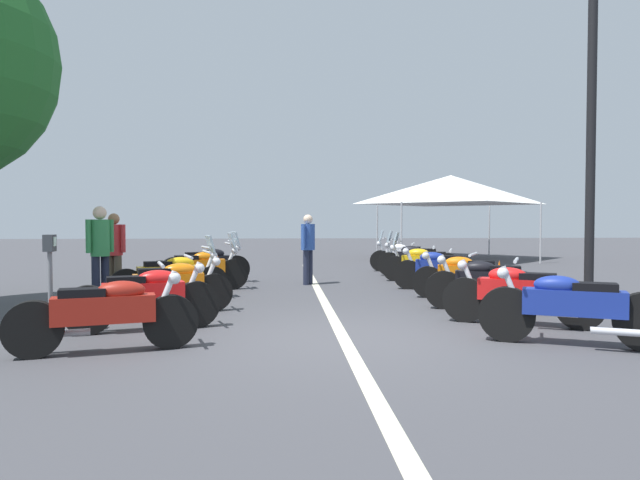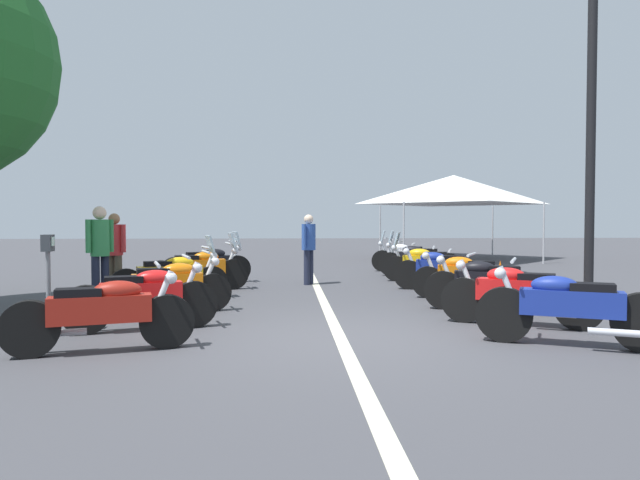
{
  "view_description": "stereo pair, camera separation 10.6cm",
  "coord_description": "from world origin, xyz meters",
  "views": [
    {
      "loc": [
        -7.04,
        0.77,
        1.47
      ],
      "look_at": [
        4.34,
        0.0,
        1.08
      ],
      "focal_mm": 32.0,
      "sensor_mm": 36.0,
      "label": 1
    },
    {
      "loc": [
        -7.04,
        0.67,
        1.47
      ],
      "look_at": [
        4.34,
        0.0,
        1.08
      ],
      "focal_mm": 32.0,
      "sensor_mm": 36.0,
      "label": 2
    }
  ],
  "objects": [
    {
      "name": "ground_plane",
      "position": [
        0.0,
        0.0,
        0.0
      ],
      "size": [
        80.0,
        80.0,
        0.0
      ],
      "primitive_type": "plane",
      "color": "#424247"
    },
    {
      "name": "lane_centre_stripe",
      "position": [
        3.5,
        0.0,
        0.0
      ],
      "size": [
        16.71,
        0.16,
        0.01
      ],
      "primitive_type": "cube",
      "color": "beige",
      "rests_on": "ground_plane"
    },
    {
      "name": "motorcycle_left_row_0",
      "position": [
        -0.61,
        2.72,
        0.45
      ],
      "size": [
        0.82,
        2.01,
        0.99
      ],
      "rotation": [
        0.0,
        0.0,
        -1.29
      ],
      "color": "black",
      "rests_on": "ground_plane"
    },
    {
      "name": "motorcycle_left_row_1",
      "position": [
        0.65,
        2.59,
        0.46
      ],
      "size": [
        0.85,
        1.97,
        1.0
      ],
      "rotation": [
        0.0,
        0.0,
        -1.26
      ],
      "color": "black",
      "rests_on": "ground_plane"
    },
    {
      "name": "motorcycle_left_row_2",
      "position": [
        2.06,
        2.53,
        0.45
      ],
      "size": [
        0.87,
        1.97,
        0.99
      ],
      "rotation": [
        0.0,
        0.0,
        -1.26
      ],
      "color": "black",
      "rests_on": "ground_plane"
    },
    {
      "name": "motorcycle_left_row_3",
      "position": [
        3.62,
        2.79,
        0.46
      ],
      "size": [
        0.98,
        2.06,
        1.19
      ],
      "rotation": [
        0.0,
        0.0,
        -1.21
      ],
      "color": "black",
      "rests_on": "ground_plane"
    },
    {
      "name": "motorcycle_left_row_4",
      "position": [
        5.02,
        2.51,
        0.47
      ],
      "size": [
        0.82,
        2.11,
        1.22
      ],
      "rotation": [
        0.0,
        0.0,
        -1.31
      ],
      "color": "black",
      "rests_on": "ground_plane"
    },
    {
      "name": "motorcycle_left_row_5",
      "position": [
        6.36,
        2.5,
        0.47
      ],
      "size": [
        0.97,
        2.02,
        1.21
      ],
      "rotation": [
        0.0,
        0.0,
        -1.2
      ],
      "color": "black",
      "rests_on": "ground_plane"
    },
    {
      "name": "motorcycle_right_row_0",
      "position": [
        -0.63,
        -2.62,
        0.47
      ],
      "size": [
        1.08,
        2.0,
        1.01
      ],
      "rotation": [
        0.0,
        0.0,
        1.13
      ],
      "color": "black",
      "rests_on": "ground_plane"
    },
    {
      "name": "motorcycle_right_row_1",
      "position": [
        0.69,
        -2.55,
        0.46
      ],
      "size": [
        1.15,
        1.99,
        1.0
      ],
      "rotation": [
        0.0,
        0.0,
        1.09
      ],
      "color": "black",
      "rests_on": "ground_plane"
    },
    {
      "name": "motorcycle_right_row_2",
      "position": [
        2.02,
        -2.62,
        0.46
      ],
      "size": [
        0.94,
        2.05,
        1.0
      ],
      "rotation": [
        0.0,
        0.0,
        1.25
      ],
      "color": "black",
      "rests_on": "ground_plane"
    },
    {
      "name": "motorcycle_right_row_3",
      "position": [
        3.43,
        -2.72,
        0.45
      ],
      "size": [
        0.89,
        2.06,
        0.98
      ],
      "rotation": [
        0.0,
        0.0,
        1.29
      ],
      "color": "black",
      "rests_on": "ground_plane"
    },
    {
      "name": "motorcycle_right_row_4",
      "position": [
        4.8,
        -2.58,
        0.45
      ],
      "size": [
        0.89,
        1.95,
        0.99
      ],
      "rotation": [
        0.0,
        0.0,
        1.27
      ],
      "color": "black",
      "rests_on": "ground_plane"
    },
    {
      "name": "motorcycle_right_row_5",
      "position": [
        6.39,
        -2.65,
        0.46
      ],
      "size": [
        0.97,
        2.02,
        1.2
      ],
      "rotation": [
        0.0,
        0.0,
        1.22
      ],
      "color": "black",
      "rests_on": "ground_plane"
    },
    {
      "name": "motorcycle_right_row_6",
      "position": [
        7.76,
        -2.79,
        0.46
      ],
      "size": [
        0.96,
        2.08,
        1.2
      ],
      "rotation": [
        0.0,
        0.0,
        1.24
      ],
      "color": "black",
      "rests_on": "ground_plane"
    },
    {
      "name": "motorcycle_right_row_7",
      "position": [
        9.14,
        -2.72,
        0.46
      ],
      "size": [
        0.86,
        1.93,
        1.2
      ],
      "rotation": [
        0.0,
        0.0,
        1.29
      ],
      "color": "black",
      "rests_on": "ground_plane"
    },
    {
      "name": "street_lamp_twin_globe",
      "position": [
        1.46,
        -3.98,
        3.61
      ],
      "size": [
        0.32,
        1.22,
        5.35
      ],
      "color": "black",
      "rests_on": "ground_plane"
    },
    {
      "name": "parking_meter",
      "position": [
        0.57,
        3.78,
        0.9
      ],
      "size": [
        0.19,
        0.14,
        1.29
      ],
      "rotation": [
        0.0,
        0.0,
        -1.51
      ],
      "color": "slate",
      "rests_on": "ground_plane"
    },
    {
      "name": "traffic_cone_0",
      "position": [
        5.02,
        -3.95,
        0.29
      ],
      "size": [
        0.36,
        0.36,
        0.61
      ],
      "color": "orange",
      "rests_on": "ground_plane"
    },
    {
      "name": "bystander_0",
      "position": [
        6.03,
        0.16,
        0.94
      ],
      "size": [
        0.47,
        0.32,
        1.61
      ],
      "rotation": [
        0.0,
        0.0,
        4.2
      ],
      "color": "#1E2338",
      "rests_on": "ground_plane"
    },
    {
      "name": "bystander_1",
      "position": [
        3.12,
        3.93,
        1.01
      ],
      "size": [
        0.42,
        0.38,
        1.72
      ],
      "rotation": [
        0.0,
        0.0,
        0.86
      ],
      "color": "#1E2338",
      "rests_on": "ground_plane"
    },
    {
      "name": "bystander_2",
      "position": [
        4.26,
        4.02,
        0.94
      ],
      "size": [
        0.32,
        0.49,
        1.61
      ],
      "rotation": [
        0.0,
        0.0,
        2.7
      ],
      "color": "brown",
      "rests_on": "ground_plane"
    },
    {
      "name": "event_tent",
      "position": [
        14.32,
        -5.68,
        2.65
      ],
      "size": [
        5.37,
        5.37,
        3.2
      ],
      "color": "white",
      "rests_on": "ground_plane"
    }
  ]
}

